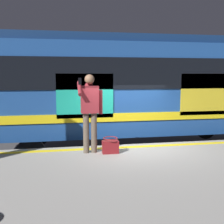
{
  "coord_description": "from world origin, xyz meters",
  "views": [
    {
      "loc": [
        1.77,
        6.89,
        2.79
      ],
      "look_at": [
        0.57,
        0.3,
        1.9
      ],
      "focal_mm": 44.63,
      "sensor_mm": 36.0,
      "label": 1
    }
  ],
  "objects": [
    {
      "name": "passenger",
      "position": [
        1.14,
        0.58,
        2.07
      ],
      "size": [
        0.57,
        0.55,
        1.81
      ],
      "color": "brown",
      "rests_on": "platform"
    },
    {
      "name": "platform",
      "position": [
        0.0,
        2.29,
        0.5
      ],
      "size": [
        12.59,
        4.59,
        1.0
      ],
      "primitive_type": "cube",
      "color": "gray",
      "rests_on": "ground"
    },
    {
      "name": "train_carriage",
      "position": [
        -0.7,
        -2.36,
        2.45
      ],
      "size": [
        10.41,
        2.97,
        3.82
      ],
      "color": "#1E478C",
      "rests_on": "ground"
    },
    {
      "name": "safety_line",
      "position": [
        0.0,
        0.3,
        1.0
      ],
      "size": [
        12.34,
        0.16,
        0.01
      ],
      "primitive_type": "cube",
      "color": "yellow",
      "rests_on": "platform"
    },
    {
      "name": "ground_plane",
      "position": [
        0.0,
        0.0,
        0.0
      ],
      "size": [
        25.11,
        25.11,
        0.0
      ],
      "primitive_type": "plane",
      "color": "#3D3D3F"
    },
    {
      "name": "track_rail_far",
      "position": [
        0.0,
        -3.09,
        0.08
      ],
      "size": [
        16.37,
        0.08,
        0.16
      ],
      "primitive_type": "cube",
      "color": "slate",
      "rests_on": "ground"
    },
    {
      "name": "track_rail_near",
      "position": [
        0.0,
        -1.65,
        0.08
      ],
      "size": [
        16.37,
        0.08,
        0.16
      ],
      "primitive_type": "cube",
      "color": "slate",
      "rests_on": "ground"
    },
    {
      "name": "handbag",
      "position": [
        0.69,
        0.74,
        1.17
      ],
      "size": [
        0.37,
        0.34,
        0.36
      ],
      "color": "maroon",
      "rests_on": "platform"
    }
  ]
}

